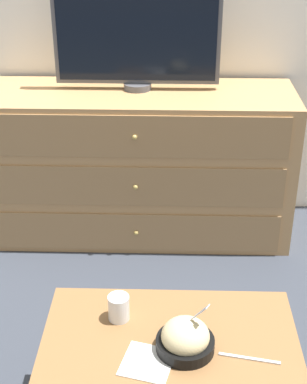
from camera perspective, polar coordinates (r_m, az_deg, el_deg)
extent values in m
plane|color=#383D47|center=(3.45, -2.20, -1.16)|extent=(12.00, 12.00, 0.00)
cube|color=tan|center=(3.03, -1.49, 2.68)|extent=(1.55, 0.48, 0.78)
cube|color=#A1794C|center=(2.94, -1.68, -3.92)|extent=(1.42, 0.01, 0.21)
sphere|color=tan|center=(2.94, -1.69, -3.99)|extent=(0.02, 0.02, 0.02)
cube|color=#A1794C|center=(2.81, -1.75, 0.53)|extent=(1.42, 0.01, 0.21)
sphere|color=tan|center=(2.81, -1.76, 0.47)|extent=(0.02, 0.02, 0.02)
cube|color=#A1794C|center=(2.70, -1.83, 5.37)|extent=(1.42, 0.01, 0.21)
sphere|color=tan|center=(2.70, -1.84, 5.32)|extent=(0.02, 0.02, 0.02)
cylinder|color=#515156|center=(2.93, -1.55, 10.24)|extent=(0.14, 0.14, 0.03)
cube|color=#515156|center=(2.86, -1.61, 15.15)|extent=(0.79, 0.04, 0.48)
cube|color=black|center=(2.84, -1.64, 15.05)|extent=(0.75, 0.01, 0.44)
cube|color=olive|center=(1.91, 1.62, -14.13)|extent=(0.81, 0.48, 0.02)
cylinder|color=brown|center=(2.23, -8.20, -14.24)|extent=(0.04, 0.04, 0.40)
cylinder|color=brown|center=(2.24, 11.33, -14.49)|extent=(0.04, 0.04, 0.40)
cylinder|color=black|center=(1.86, 3.08, -14.54)|extent=(0.18, 0.18, 0.04)
ellipsoid|color=beige|center=(1.83, 3.11, -13.78)|extent=(0.15, 0.15, 0.11)
cube|color=silver|center=(1.82, 3.50, -12.34)|extent=(0.09, 0.06, 0.13)
cube|color=silver|center=(1.76, 4.98, -11.23)|extent=(0.03, 0.03, 0.03)
cylinder|color=beige|center=(1.96, -3.38, -11.51)|extent=(0.06, 0.06, 0.05)
cylinder|color=white|center=(1.95, -3.40, -11.13)|extent=(0.07, 0.07, 0.09)
cube|color=white|center=(1.83, -0.60, -16.20)|extent=(0.18, 0.18, 0.00)
cube|color=silver|center=(1.86, 9.28, -15.64)|extent=(0.18, 0.04, 0.01)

